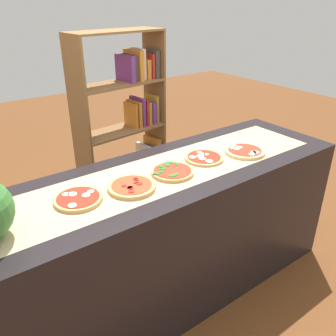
{
  "coord_description": "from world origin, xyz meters",
  "views": [
    {
      "loc": [
        -1.13,
        -1.54,
        1.92
      ],
      "look_at": [
        0.0,
        0.0,
        0.98
      ],
      "focal_mm": 37.48,
      "sensor_mm": 36.0,
      "label": 1
    }
  ],
  "objects_px": {
    "pizza_pepperoni_1": "(132,187)",
    "pizza_spinach_2": "(172,172)",
    "pizza_mozzarella_4": "(245,151)",
    "bookshelf": "(131,124)",
    "pizza_mozzarella_3": "(204,158)",
    "pizza_mozzarella_0": "(78,199)"
  },
  "relations": [
    {
      "from": "pizza_mozzarella_4",
      "to": "pizza_mozzarella_3",
      "type": "bearing_deg",
      "value": 164.14
    },
    {
      "from": "pizza_pepperoni_1",
      "to": "pizza_mozzarella_4",
      "type": "bearing_deg",
      "value": -1.75
    },
    {
      "from": "pizza_spinach_2",
      "to": "pizza_mozzarella_0",
      "type": "bearing_deg",
      "value": 176.43
    },
    {
      "from": "pizza_spinach_2",
      "to": "pizza_mozzarella_4",
      "type": "xyz_separation_m",
      "value": [
        0.58,
        -0.04,
        -0.0
      ]
    },
    {
      "from": "pizza_pepperoni_1",
      "to": "pizza_spinach_2",
      "type": "bearing_deg",
      "value": 3.1
    },
    {
      "from": "pizza_spinach_2",
      "to": "pizza_mozzarella_4",
      "type": "relative_size",
      "value": 0.97
    },
    {
      "from": "bookshelf",
      "to": "pizza_mozzarella_3",
      "type": "bearing_deg",
      "value": -95.52
    },
    {
      "from": "pizza_pepperoni_1",
      "to": "pizza_mozzarella_4",
      "type": "distance_m",
      "value": 0.88
    },
    {
      "from": "pizza_mozzarella_0",
      "to": "bookshelf",
      "type": "xyz_separation_m",
      "value": [
        0.98,
        1.12,
        -0.1
      ]
    },
    {
      "from": "pizza_mozzarella_4",
      "to": "pizza_spinach_2",
      "type": "bearing_deg",
      "value": 175.83
    },
    {
      "from": "pizza_mozzarella_3",
      "to": "bookshelf",
      "type": "bearing_deg",
      "value": 84.48
    },
    {
      "from": "pizza_mozzarella_0",
      "to": "pizza_pepperoni_1",
      "type": "distance_m",
      "value": 0.3
    },
    {
      "from": "pizza_spinach_2",
      "to": "pizza_mozzarella_3",
      "type": "xyz_separation_m",
      "value": [
        0.29,
        0.04,
        -0.0
      ]
    },
    {
      "from": "pizza_pepperoni_1",
      "to": "pizza_mozzarella_3",
      "type": "relative_size",
      "value": 1.04
    },
    {
      "from": "pizza_spinach_2",
      "to": "pizza_mozzarella_4",
      "type": "distance_m",
      "value": 0.59
    },
    {
      "from": "pizza_pepperoni_1",
      "to": "pizza_mozzarella_3",
      "type": "xyz_separation_m",
      "value": [
        0.58,
        0.06,
        -0.0
      ]
    },
    {
      "from": "pizza_pepperoni_1",
      "to": "pizza_mozzarella_3",
      "type": "distance_m",
      "value": 0.59
    },
    {
      "from": "pizza_spinach_2",
      "to": "bookshelf",
      "type": "distance_m",
      "value": 1.22
    },
    {
      "from": "pizza_spinach_2",
      "to": "bookshelf",
      "type": "height_order",
      "value": "bookshelf"
    },
    {
      "from": "pizza_mozzarella_0",
      "to": "pizza_mozzarella_4",
      "type": "distance_m",
      "value": 1.17
    },
    {
      "from": "pizza_pepperoni_1",
      "to": "bookshelf",
      "type": "distance_m",
      "value": 1.36
    },
    {
      "from": "bookshelf",
      "to": "pizza_mozzarella_4",
      "type": "bearing_deg",
      "value": -81.19
    }
  ]
}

